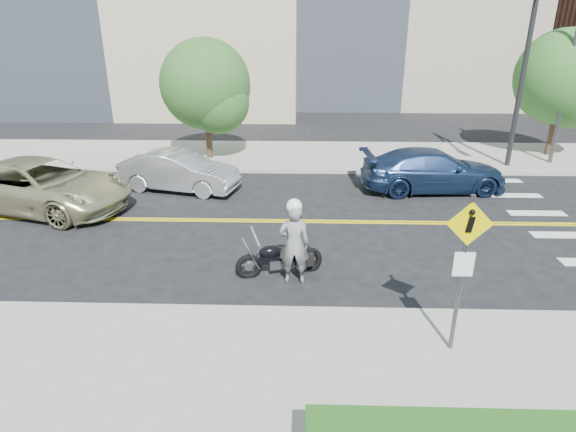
{
  "coord_description": "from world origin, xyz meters",
  "views": [
    {
      "loc": [
        1.42,
        -13.7,
        5.76
      ],
      "look_at": [
        1.08,
        -2.52,
        1.2
      ],
      "focal_mm": 30.0,
      "sensor_mm": 36.0,
      "label": 1
    }
  ],
  "objects_px": {
    "motorcyclist": "(294,242)",
    "parked_car_blue": "(433,170)",
    "motorcycle": "(280,251)",
    "suv": "(41,186)",
    "parked_car_silver": "(179,171)",
    "pedestrian_sign": "(464,261)"
  },
  "relations": [
    {
      "from": "suv",
      "to": "parked_car_blue",
      "type": "height_order",
      "value": "suv"
    },
    {
      "from": "suv",
      "to": "parked_car_blue",
      "type": "bearing_deg",
      "value": -64.23
    },
    {
      "from": "motorcycle",
      "to": "suv",
      "type": "height_order",
      "value": "suv"
    },
    {
      "from": "motorcyclist",
      "to": "parked_car_blue",
      "type": "distance_m",
      "value": 8.42
    },
    {
      "from": "motorcycle",
      "to": "parked_car_blue",
      "type": "height_order",
      "value": "parked_car_blue"
    },
    {
      "from": "motorcyclist",
      "to": "parked_car_blue",
      "type": "height_order",
      "value": "motorcyclist"
    },
    {
      "from": "pedestrian_sign",
      "to": "suv",
      "type": "bearing_deg",
      "value": 147.6
    },
    {
      "from": "pedestrian_sign",
      "to": "parked_car_blue",
      "type": "height_order",
      "value": "pedestrian_sign"
    },
    {
      "from": "pedestrian_sign",
      "to": "parked_car_blue",
      "type": "bearing_deg",
      "value": 78.32
    },
    {
      "from": "motorcycle",
      "to": "parked_car_silver",
      "type": "distance_m",
      "value": 7.33
    },
    {
      "from": "suv",
      "to": "motorcycle",
      "type": "bearing_deg",
      "value": -101.93
    },
    {
      "from": "suv",
      "to": "parked_car_blue",
      "type": "relative_size",
      "value": 1.14
    },
    {
      "from": "pedestrian_sign",
      "to": "motorcycle",
      "type": "relative_size",
      "value": 1.45
    },
    {
      "from": "motorcyclist",
      "to": "suv",
      "type": "relative_size",
      "value": 0.36
    },
    {
      "from": "motorcyclist",
      "to": "suv",
      "type": "height_order",
      "value": "motorcyclist"
    },
    {
      "from": "parked_car_silver",
      "to": "pedestrian_sign",
      "type": "bearing_deg",
      "value": -127.95
    },
    {
      "from": "motorcycle",
      "to": "suv",
      "type": "relative_size",
      "value": 0.35
    },
    {
      "from": "motorcyclist",
      "to": "suv",
      "type": "xyz_separation_m",
      "value": [
        -8.25,
        4.5,
        -0.23
      ]
    },
    {
      "from": "pedestrian_sign",
      "to": "parked_car_blue",
      "type": "distance_m",
      "value": 9.73
    },
    {
      "from": "motorcycle",
      "to": "parked_car_silver",
      "type": "bearing_deg",
      "value": 107.84
    },
    {
      "from": "parked_car_blue",
      "to": "suv",
      "type": "bearing_deg",
      "value": 95.17
    },
    {
      "from": "parked_car_silver",
      "to": "parked_car_blue",
      "type": "relative_size",
      "value": 0.83
    }
  ]
}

